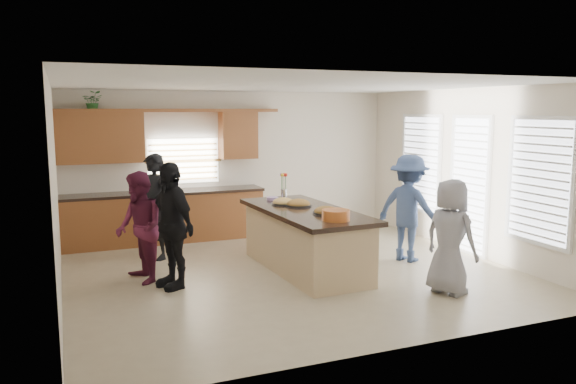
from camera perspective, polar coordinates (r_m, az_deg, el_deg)
name	(u,v)px	position (r m, az deg, el deg)	size (l,w,h in m)	color
floor	(291,271)	(8.64, 0.32, -8.07)	(6.50, 6.50, 0.00)	#BAAC8A
room_shell	(291,147)	(8.30, 0.33, 4.61)	(6.52, 6.02, 2.81)	silver
back_cabinetry	(162,193)	(10.64, -12.70, -0.12)	(4.08, 0.66, 2.46)	brown
right_wall_glazing	(471,176)	(9.93, 18.09, 1.58)	(0.06, 4.00, 2.25)	white
island	(305,241)	(8.62, 1.78, -5.01)	(1.27, 2.75, 0.95)	#D3B383
platter_front	(326,212)	(8.15, 3.92, -2.02)	(0.40, 0.40, 0.16)	black
platter_mid	(299,204)	(8.78, 1.08, -1.25)	(0.41, 0.41, 0.17)	black
platter_back	(283,203)	(8.94, -0.49, -1.08)	(0.38, 0.38, 0.15)	black
salad_bowl	(336,215)	(7.66, 4.89, -2.30)	(0.38, 0.38, 0.15)	#C96224
clear_cup	(346,214)	(7.83, 5.92, -2.28)	(0.09, 0.09, 0.11)	white
plate_stack	(272,198)	(9.39, -1.60, -0.65)	(0.20, 0.20, 0.05)	#AE8CCC
flower_vase	(284,184)	(9.47, -0.41, 0.78)	(0.14, 0.14, 0.44)	silver
potted_plant	(93,102)	(10.50, -19.20, 8.67)	(0.33, 0.29, 0.37)	#2D712D
woman_left_back	(154,207)	(9.43, -13.42, -1.46)	(0.64, 0.42, 1.74)	black
woman_left_mid	(139,228)	(8.20, -14.86, -3.52)	(0.77, 0.60, 1.59)	maroon
woman_left_front	(171,225)	(7.86, -11.77, -3.33)	(1.03, 0.43, 1.75)	black
woman_right_back	(409,208)	(9.28, 12.19, -1.61)	(1.12, 0.64, 1.73)	navy
woman_right_front	(450,237)	(7.76, 16.16, -4.39)	(0.76, 0.49, 1.55)	gray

